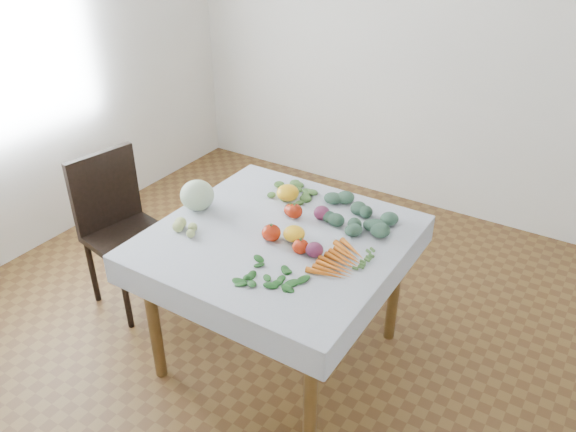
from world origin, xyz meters
name	(u,v)px	position (x,y,z in m)	size (l,w,h in m)	color
ground	(280,354)	(0.00, 0.00, 0.00)	(4.00, 4.00, 0.00)	brown
back_wall	(439,26)	(0.00, 2.00, 1.35)	(4.00, 0.04, 2.70)	white
table	(279,253)	(0.00, 0.00, 0.65)	(1.00, 1.00, 0.75)	brown
tablecloth	(278,235)	(0.00, 0.00, 0.75)	(1.12, 1.12, 0.01)	silver
chair	(119,220)	(-1.06, -0.04, 0.52)	(0.48, 0.48, 0.91)	black
cabbage	(197,195)	(-0.48, -0.01, 0.83)	(0.17, 0.17, 0.15)	beige
tomato_a	(291,210)	(-0.05, 0.19, 0.79)	(0.07, 0.07, 0.06)	#A8210B
tomato_b	(301,246)	(0.16, -0.07, 0.79)	(0.08, 0.08, 0.07)	#A8210B
tomato_c	(294,211)	(-0.02, 0.18, 0.79)	(0.08, 0.08, 0.07)	#A8210B
tomato_d	(271,233)	(0.00, -0.05, 0.80)	(0.09, 0.09, 0.08)	#A8210B
heirloom_back	(288,193)	(-0.15, 0.31, 0.80)	(0.12, 0.12, 0.08)	yellow
heirloom_front	(294,234)	(0.09, 0.00, 0.79)	(0.10, 0.10, 0.07)	yellow
onion_a	(322,213)	(0.10, 0.24, 0.79)	(0.08, 0.08, 0.07)	#5A193E
onion_b	(314,250)	(0.23, -0.06, 0.79)	(0.08, 0.08, 0.07)	#5A193E
tomatillo_cluster	(191,227)	(-0.37, -0.19, 0.78)	(0.10, 0.12, 0.04)	#CDDE80
carrot_bunch	(340,262)	(0.36, -0.06, 0.77)	(0.18, 0.31, 0.03)	orange
kale_bunch	(352,214)	(0.22, 0.32, 0.78)	(0.38, 0.31, 0.05)	#31513E
basil_bunch	(271,279)	(0.17, -0.31, 0.76)	(0.25, 0.22, 0.01)	#19501B
dill_bunch	(293,192)	(-0.16, 0.38, 0.77)	(0.20, 0.21, 0.02)	#4C7134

